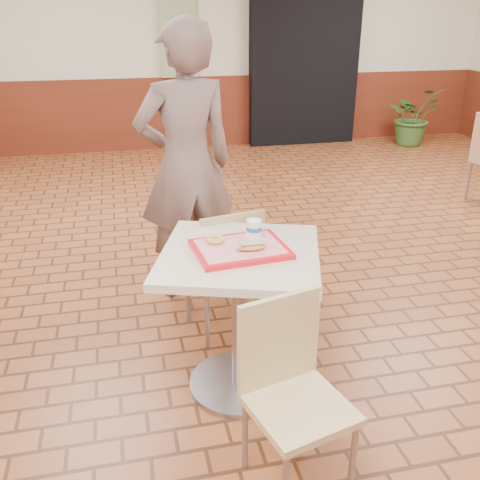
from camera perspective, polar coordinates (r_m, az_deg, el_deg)
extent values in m
cube|color=brown|center=(3.70, 13.40, -7.69)|extent=(8.00, 10.00, 0.01)
cube|color=beige|center=(7.96, -2.06, 20.68)|extent=(8.00, 0.01, 3.00)
cube|color=#572010|center=(8.05, -1.92, 13.55)|extent=(8.00, 0.04, 1.00)
cube|color=black|center=(8.19, 6.84, 17.81)|extent=(1.60, 0.22, 2.20)
cube|color=gray|center=(7.81, -6.62, 21.23)|extent=(0.50, 0.03, 1.20)
cube|color=beige|center=(2.58, 0.00, -1.65)|extent=(0.75, 0.75, 0.04)
cylinder|color=gray|center=(2.78, 0.00, -9.11)|extent=(0.08, 0.08, 0.75)
cylinder|color=gray|center=(2.99, 0.00, -14.97)|extent=(0.54, 0.54, 0.03)
cube|color=tan|center=(2.27, 6.38, -17.43)|extent=(0.46, 0.46, 0.04)
cube|color=tan|center=(2.25, 4.19, -10.60)|extent=(0.37, 0.12, 0.41)
cylinder|color=gray|center=(2.39, 11.94, -21.93)|extent=(0.03, 0.03, 0.37)
cylinder|color=gray|center=(2.45, 0.55, -20.07)|extent=(0.03, 0.03, 0.37)
cylinder|color=gray|center=(2.58, 7.24, -17.63)|extent=(0.03, 0.03, 0.37)
cube|color=tan|center=(3.26, -2.00, -3.54)|extent=(0.46, 0.46, 0.04)
cube|color=tan|center=(3.02, -0.75, -1.01)|extent=(0.38, 0.11, 0.42)
cylinder|color=gray|center=(3.55, -0.56, -4.91)|extent=(0.03, 0.03, 0.38)
cylinder|color=gray|center=(3.44, -5.58, -5.99)|extent=(0.03, 0.03, 0.38)
cylinder|color=gray|center=(3.29, 1.86, -7.37)|extent=(0.03, 0.03, 0.38)
cylinder|color=gray|center=(3.17, -3.52, -8.65)|extent=(0.03, 0.03, 0.38)
imported|color=#725D58|center=(3.59, -5.77, 7.92)|extent=(0.74, 0.56, 1.84)
cube|color=red|center=(2.57, 0.00, -0.98)|extent=(0.44, 0.34, 0.02)
cube|color=#E18585|center=(2.57, 0.00, -0.70)|extent=(0.39, 0.29, 0.00)
torus|color=gold|center=(2.61, -2.68, 0.08)|extent=(0.12, 0.12, 0.03)
ellipsoid|color=gold|center=(2.52, 1.32, -0.70)|extent=(0.13, 0.07, 0.04)
cube|color=white|center=(2.51, 1.33, -0.27)|extent=(0.12, 0.05, 0.01)
ellipsoid|color=#B25E18|center=(2.51, 0.04, -0.99)|extent=(0.03, 0.03, 0.02)
cylinder|color=white|center=(2.64, 1.49, 1.16)|extent=(0.07, 0.07, 0.10)
cylinder|color=blue|center=(2.64, 1.49, 1.26)|extent=(0.08, 0.08, 0.02)
cylinder|color=gray|center=(6.15, 23.18, 5.78)|extent=(0.03, 0.03, 0.42)
imported|color=#315A24|center=(8.51, 17.95, 12.44)|extent=(0.88, 0.81, 0.84)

